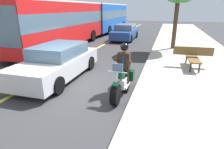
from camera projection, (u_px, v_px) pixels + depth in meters
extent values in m
plane|color=#333335|center=(81.00, 87.00, 7.12)|extent=(80.00, 80.00, 0.00)
cube|color=#B2ADA0|center=(213.00, 101.00, 5.92)|extent=(60.00, 5.00, 0.15)
cube|color=#E5DB4C|center=(36.00, 82.00, 7.65)|extent=(60.00, 0.16, 0.01)
cylinder|color=black|center=(116.00, 95.00, 5.78)|extent=(0.66, 0.21, 0.66)
cylinder|color=black|center=(127.00, 78.00, 7.17)|extent=(0.66, 0.21, 0.66)
cube|color=silver|center=(122.00, 82.00, 6.47)|extent=(0.56, 0.29, 0.32)
ellipsoid|color=black|center=(121.00, 74.00, 6.17)|extent=(0.56, 0.29, 0.24)
cube|color=black|center=(125.00, 71.00, 6.68)|extent=(0.70, 0.29, 0.12)
cube|color=black|center=(132.00, 75.00, 7.02)|extent=(0.40, 0.12, 0.36)
cube|color=black|center=(121.00, 74.00, 7.14)|extent=(0.40, 0.12, 0.36)
cylinder|color=silver|center=(116.00, 86.00, 5.70)|extent=(0.35, 0.05, 0.76)
cylinder|color=silver|center=(117.00, 72.00, 5.71)|extent=(0.04, 0.60, 0.04)
cube|color=black|center=(116.00, 84.00, 5.66)|extent=(0.36, 0.16, 0.06)
cylinder|color=silver|center=(128.00, 84.00, 6.75)|extent=(0.90, 0.09, 0.08)
cube|color=slate|center=(118.00, 68.00, 5.69)|extent=(0.04, 0.32, 0.28)
cylinder|color=black|center=(127.00, 80.00, 6.66)|extent=(0.14, 0.14, 0.84)
cube|color=black|center=(126.00, 91.00, 6.73)|extent=(0.26, 0.11, 0.10)
cylinder|color=black|center=(120.00, 80.00, 6.73)|extent=(0.14, 0.14, 0.84)
cube|color=black|center=(120.00, 90.00, 6.80)|extent=(0.26, 0.11, 0.10)
cube|color=black|center=(124.00, 61.00, 6.46)|extent=(0.32, 0.40, 0.60)
cube|color=navy|center=(123.00, 63.00, 6.33)|extent=(0.02, 0.07, 0.44)
cylinder|color=black|center=(129.00, 61.00, 6.22)|extent=(0.55, 0.11, 0.28)
cylinder|color=black|center=(117.00, 60.00, 6.34)|extent=(0.55, 0.11, 0.28)
sphere|color=tan|center=(124.00, 49.00, 6.32)|extent=(0.22, 0.22, 0.22)
sphere|color=black|center=(124.00, 47.00, 6.30)|extent=(0.28, 0.28, 0.28)
cube|color=blue|center=(107.00, 17.00, 23.76)|extent=(11.00, 2.50, 2.85)
cube|color=slate|center=(107.00, 14.00, 23.66)|extent=(11.04, 2.52, 0.90)
cube|color=slate|center=(118.00, 14.00, 28.67)|extent=(0.06, 2.40, 1.90)
cube|color=white|center=(107.00, 4.00, 23.27)|extent=(11.00, 2.50, 0.10)
cylinder|color=black|center=(107.00, 25.00, 27.76)|extent=(1.00, 0.30, 1.00)
cylinder|color=black|center=(123.00, 25.00, 27.13)|extent=(1.00, 0.30, 1.00)
cylinder|color=black|center=(89.00, 29.00, 21.61)|extent=(1.00, 0.30, 1.00)
cylinder|color=black|center=(109.00, 30.00, 20.98)|extent=(1.00, 0.30, 1.00)
cube|color=red|center=(60.00, 23.00, 13.82)|extent=(11.00, 2.50, 2.85)
cube|color=slate|center=(60.00, 19.00, 13.71)|extent=(11.04, 2.52, 0.90)
cube|color=white|center=(58.00, 2.00, 13.33)|extent=(11.00, 2.50, 0.10)
cylinder|color=black|center=(48.00, 52.00, 10.67)|extent=(1.00, 0.30, 1.00)
cylinder|color=black|center=(13.00, 49.00, 11.31)|extent=(1.00, 0.30, 1.00)
cylinder|color=black|center=(92.00, 36.00, 16.83)|extent=(1.00, 0.30, 1.00)
cylinder|color=black|center=(68.00, 35.00, 17.46)|extent=(1.00, 0.30, 1.00)
cube|color=silver|center=(58.00, 65.00, 7.95)|extent=(4.60, 1.80, 0.70)
cube|color=slate|center=(59.00, 52.00, 7.95)|extent=(2.40, 1.60, 0.60)
cylinder|color=black|center=(58.00, 85.00, 6.49)|extent=(0.64, 0.22, 0.64)
cylinder|color=black|center=(17.00, 80.00, 6.94)|extent=(0.64, 0.22, 0.64)
cylinder|color=black|center=(90.00, 63.00, 9.12)|extent=(0.64, 0.22, 0.64)
cylinder|color=black|center=(59.00, 60.00, 9.56)|extent=(0.64, 0.22, 0.64)
cube|color=navy|center=(125.00, 34.00, 17.69)|extent=(4.60, 1.80, 0.70)
cube|color=slate|center=(126.00, 27.00, 17.69)|extent=(2.40, 1.60, 0.60)
cylinder|color=black|center=(131.00, 39.00, 16.23)|extent=(0.64, 0.22, 0.64)
cylinder|color=black|center=(112.00, 38.00, 16.68)|extent=(0.64, 0.22, 0.64)
cylinder|color=black|center=(136.00, 35.00, 18.86)|extent=(0.64, 0.22, 0.64)
cylinder|color=black|center=(120.00, 34.00, 19.30)|extent=(0.64, 0.22, 0.64)
cube|color=brown|center=(193.00, 58.00, 8.85)|extent=(1.82, 0.57, 0.06)
cube|color=brown|center=(193.00, 51.00, 8.95)|extent=(0.13, 1.80, 0.40)
cube|color=black|center=(199.00, 68.00, 8.20)|extent=(0.06, 0.06, 0.42)
cube|color=black|center=(190.00, 68.00, 8.28)|extent=(0.06, 0.06, 0.42)
cube|color=black|center=(194.00, 60.00, 9.57)|extent=(0.06, 0.06, 0.42)
cube|color=black|center=(186.00, 59.00, 9.65)|extent=(0.06, 0.06, 0.42)
cylinder|color=#42301E|center=(175.00, 24.00, 12.78)|extent=(0.28, 0.28, 3.28)
cube|color=slate|center=(9.00, 18.00, 17.01)|extent=(1.10, 0.06, 1.60)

